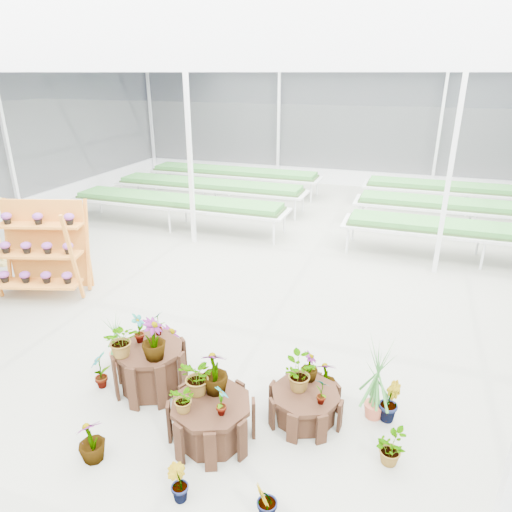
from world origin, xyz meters
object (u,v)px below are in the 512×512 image
(plinth_mid, at_px, (212,420))
(shelf_rack, at_px, (39,251))
(plinth_low, at_px, (305,405))
(plinth_tall, at_px, (151,368))

(plinth_mid, bearing_deg, shelf_rack, 152.38)
(plinth_mid, height_order, plinth_low, plinth_mid)
(plinth_mid, xyz_separation_m, plinth_low, (1.00, 0.70, -0.06))
(plinth_low, relative_size, shelf_rack, 0.49)
(plinth_tall, distance_m, shelf_rack, 4.14)
(plinth_tall, relative_size, plinth_mid, 0.96)
(plinth_low, height_order, shelf_rack, shelf_rack)
(plinth_low, xyz_separation_m, shelf_rack, (-5.82, 1.82, 0.73))
(plinth_low, bearing_deg, shelf_rack, 162.61)
(plinth_tall, bearing_deg, plinth_mid, -26.57)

